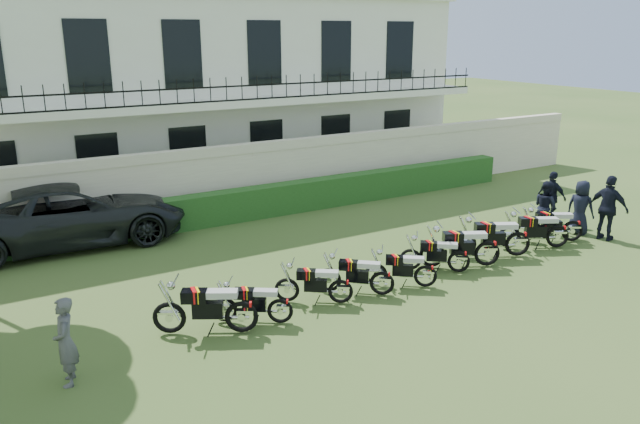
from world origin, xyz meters
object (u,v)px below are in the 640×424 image
object	(u,v)px
suv	(71,214)
officer_5	(552,197)
motorcycle_4	(426,271)
motorcycle_6	(488,247)
officer_2	(608,208)
motorcycle_7	(518,238)
motorcycle_9	(573,226)
motorcycle_2	(341,286)
motorcycle_3	(382,277)
inspector	(65,342)
motorcycle_8	(558,231)
motorcycle_1	(280,305)
officer_4	(545,207)
officer_3	(580,207)
motorcycle_0	(241,309)
motorcycle_5	(459,256)

from	to	relation	value
suv	officer_5	size ratio (longest dim) A/B	3.86
suv	officer_5	distance (m)	14.49
motorcycle_4	suv	distance (m)	10.07
motorcycle_6	officer_2	size ratio (longest dim) A/B	1.00
motorcycle_7	motorcycle_9	distance (m)	2.30
motorcycle_7	motorcycle_6	bearing A→B (deg)	123.12
motorcycle_2	motorcycle_3	distance (m)	1.06
motorcycle_2	motorcycle_6	xyz separation A→B (m)	(4.46, 0.01, 0.09)
inspector	motorcycle_9	bearing A→B (deg)	104.12
motorcycle_4	motorcycle_6	xyz separation A→B (m)	(2.25, 0.26, 0.10)
motorcycle_3	motorcycle_8	size ratio (longest dim) A/B	0.78
motorcycle_1	officer_2	xyz separation A→B (m)	(10.60, 0.01, 0.53)
officer_4	motorcycle_4	bearing A→B (deg)	114.57
motorcycle_1	motorcycle_4	world-z (taller)	motorcycle_4
motorcycle_1	motorcycle_3	bearing A→B (deg)	-53.81
officer_3	officer_4	bearing A→B (deg)	36.32
motorcycle_1	motorcycle_7	distance (m)	7.30
motorcycle_0	motorcycle_3	size ratio (longest dim) A/B	1.33
inspector	officer_5	bearing A→B (deg)	110.30
motorcycle_6	motorcycle_7	bearing A→B (deg)	-57.32
motorcycle_9	officer_4	distance (m)	1.09
motorcycle_1	officer_4	world-z (taller)	officer_4
officer_5	motorcycle_0	bearing A→B (deg)	91.20
motorcycle_3	motorcycle_6	world-z (taller)	motorcycle_6
motorcycle_1	motorcycle_5	xyz separation A→B (m)	(5.14, 0.24, 0.01)
motorcycle_4	officer_5	xyz separation A→B (m)	(6.83, 2.08, 0.39)
officer_2	officer_4	world-z (taller)	officer_2
motorcycle_4	suv	bearing A→B (deg)	77.80
motorcycle_0	motorcycle_1	xyz separation A→B (m)	(0.85, -0.02, -0.10)
motorcycle_8	motorcycle_1	bearing A→B (deg)	120.02
inspector	officer_5	distance (m)	14.96
motorcycle_7	officer_5	bearing A→B (deg)	-34.99
motorcycle_2	suv	distance (m)	8.57
suv	motorcycle_6	bearing A→B (deg)	-127.58
motorcycle_6	motorcycle_7	xyz separation A→B (m)	(1.23, 0.11, 0.01)
motorcycle_1	motorcycle_8	distance (m)	8.79
motorcycle_0	inspector	distance (m)	3.32
motorcycle_0	motorcycle_1	bearing A→B (deg)	-61.83
motorcycle_3	officer_5	xyz separation A→B (m)	(7.99, 1.94, 0.37)
motorcycle_4	officer_2	distance (m)	6.80
motorcycle_6	motorcycle_9	world-z (taller)	motorcycle_6
motorcycle_2	officer_4	xyz separation A→B (m)	(8.03, 1.23, 0.35)
motorcycle_3	officer_4	world-z (taller)	officer_4
motorcycle_6	officer_4	xyz separation A→B (m)	(3.57, 1.22, 0.26)
motorcycle_8	motorcycle_0	bearing A→B (deg)	119.78
motorcycle_4	motorcycle_5	size ratio (longest dim) A/B	1.00
motorcycle_1	motorcycle_6	distance (m)	6.06
motorcycle_7	suv	size ratio (longest dim) A/B	0.31
motorcycle_9	motorcycle_7	bearing A→B (deg)	122.21
motorcycle_0	officer_2	bearing A→B (deg)	-60.65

